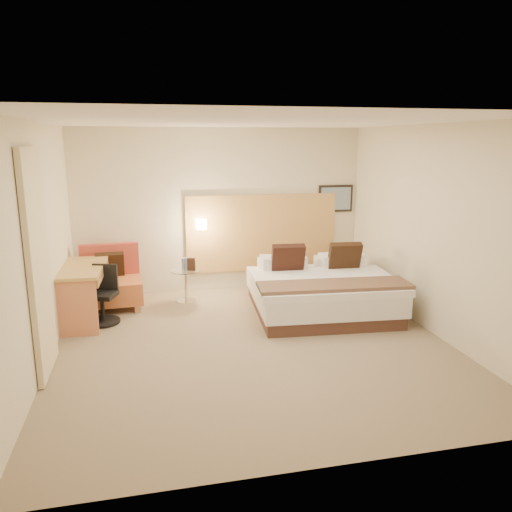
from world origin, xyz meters
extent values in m
cube|color=#806E56|center=(0.00, 0.00, -0.01)|extent=(4.80, 5.00, 0.02)
cube|color=white|center=(0.00, 0.00, 2.71)|extent=(4.80, 5.00, 0.02)
cube|color=beige|center=(0.00, 2.51, 1.35)|extent=(4.80, 0.02, 2.70)
cube|color=beige|center=(0.00, -2.51, 1.35)|extent=(4.80, 0.02, 2.70)
cube|color=beige|center=(-2.41, 0.00, 1.35)|extent=(0.02, 5.00, 2.70)
cube|color=beige|center=(2.41, 0.00, 1.35)|extent=(0.02, 5.00, 2.70)
cube|color=tan|center=(0.70, 2.47, 0.95)|extent=(2.60, 0.04, 1.30)
cube|color=black|center=(2.02, 2.48, 1.50)|extent=(0.62, 0.03, 0.47)
cube|color=gray|center=(2.02, 2.46, 1.50)|extent=(0.54, 0.01, 0.39)
cylinder|color=silver|center=(-0.35, 2.42, 1.15)|extent=(0.02, 0.12, 0.02)
cube|color=#F6E4C0|center=(-0.35, 2.36, 1.15)|extent=(0.15, 0.15, 0.15)
cube|color=beige|center=(-2.36, -0.25, 1.22)|extent=(0.06, 0.90, 2.42)
cylinder|color=#8093C6|center=(-0.70, 1.93, 0.60)|extent=(0.07, 0.07, 0.18)
cylinder|color=#8EB1DB|center=(-0.63, 1.94, 0.60)|extent=(0.07, 0.07, 0.18)
cube|color=#3C2318|center=(-0.58, 1.85, 0.61)|extent=(0.13, 0.08, 0.20)
cube|color=#462B23|center=(1.24, 0.99, 0.09)|extent=(2.04, 2.04, 0.18)
cube|color=white|center=(1.24, 0.99, 0.32)|extent=(2.11, 2.11, 0.29)
cube|color=white|center=(1.22, 0.72, 0.52)|extent=(2.12, 1.56, 0.10)
cube|color=white|center=(0.83, 1.75, 0.56)|extent=(0.71, 0.42, 0.18)
cube|color=white|center=(1.77, 1.68, 0.56)|extent=(0.71, 0.42, 0.18)
cube|color=silver|center=(0.81, 1.50, 0.66)|extent=(0.71, 0.42, 0.18)
cube|color=white|center=(1.75, 1.43, 0.66)|extent=(0.71, 0.42, 0.18)
cube|color=black|center=(0.82, 1.30, 0.74)|extent=(0.51, 0.30, 0.50)
cube|color=black|center=(1.70, 1.23, 0.74)|extent=(0.51, 0.30, 0.50)
cube|color=#B44C25|center=(1.19, 0.33, 0.59)|extent=(2.10, 0.70, 0.05)
cube|color=#A66A4E|center=(-2.12, 1.49, 0.06)|extent=(0.09, 0.09, 0.11)
cube|color=tan|center=(-1.42, 1.54, 0.06)|extent=(0.09, 0.09, 0.11)
cube|color=tan|center=(-2.17, 2.10, 0.06)|extent=(0.09, 0.09, 0.11)
cube|color=#A5674D|center=(-1.46, 2.15, 0.06)|extent=(0.09, 0.09, 0.11)
cube|color=#B65D30|center=(-1.79, 1.82, 0.28)|extent=(0.94, 0.83, 0.33)
cube|color=#BA4132|center=(-1.82, 2.14, 0.68)|extent=(0.89, 0.20, 0.50)
cube|color=black|center=(-1.81, 2.02, 0.61)|extent=(0.43, 0.24, 0.43)
cylinder|color=white|center=(-0.67, 1.88, 0.01)|extent=(0.40, 0.40, 0.02)
cylinder|color=silver|center=(-0.67, 1.88, 0.26)|extent=(0.05, 0.05, 0.48)
cylinder|color=white|center=(-0.67, 1.88, 0.51)|extent=(0.58, 0.58, 0.01)
cube|color=tan|center=(-2.14, 1.33, 0.77)|extent=(0.64, 1.29, 0.04)
cube|color=#CC7750|center=(-2.17, 0.73, 0.37)|extent=(0.53, 0.07, 0.75)
cube|color=tan|center=(-2.11, 1.92, 0.37)|extent=(0.53, 0.07, 0.75)
cube|color=#A26E3F|center=(-2.09, 1.32, 0.69)|extent=(0.53, 1.20, 0.11)
cylinder|color=black|center=(-1.88, 1.16, 0.03)|extent=(0.57, 0.57, 0.03)
cylinder|color=black|center=(-1.88, 1.16, 0.22)|extent=(0.07, 0.07, 0.35)
cube|color=black|center=(-1.88, 1.16, 0.41)|extent=(0.46, 0.46, 0.06)
cube|color=black|center=(-1.83, 1.32, 0.63)|extent=(0.35, 0.15, 0.37)
camera|label=1|loc=(-1.24, -5.71, 2.48)|focal=35.00mm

